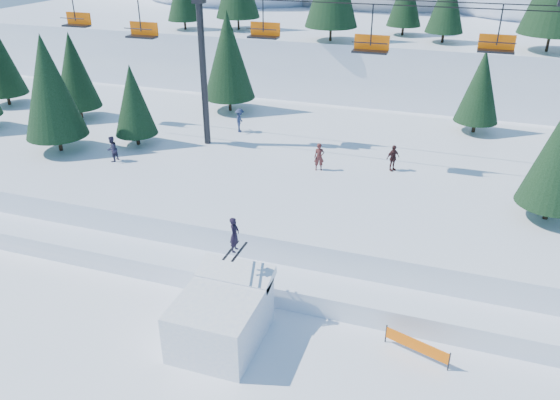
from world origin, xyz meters
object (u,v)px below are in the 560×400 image
(chairlift, at_px, (353,54))
(banner_far, at_px, (461,323))
(jump_kicker, at_px, (222,316))
(banner_near, at_px, (417,346))

(chairlift, relative_size, banner_far, 16.97)
(jump_kicker, height_order, banner_near, jump_kicker)
(jump_kicker, relative_size, banner_far, 1.93)
(chairlift, height_order, banner_near, chairlift)
(jump_kicker, bearing_deg, chairlift, 83.21)
(banner_far, bearing_deg, chairlift, 123.03)
(chairlift, bearing_deg, banner_far, -56.97)
(chairlift, distance_m, banner_far, 16.88)
(banner_near, relative_size, banner_far, 1.00)
(jump_kicker, xyz_separation_m, banner_far, (9.74, 3.70, -0.71))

